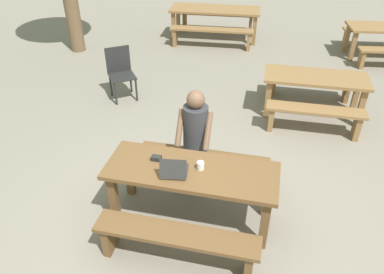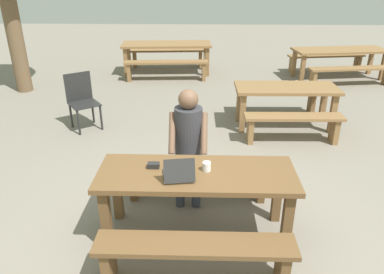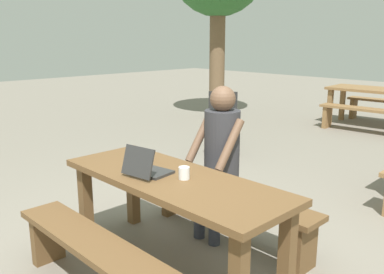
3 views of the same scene
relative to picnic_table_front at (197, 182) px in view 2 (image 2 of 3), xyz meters
name	(u,v)px [view 2 (image 2 of 3)]	position (x,y,z in m)	size (l,w,h in m)	color
ground_plane	(196,233)	(0.00, 0.00, -0.61)	(30.00, 30.00, 0.00)	gray
picnic_table_front	(197,182)	(0.00, 0.00, 0.00)	(1.89, 0.70, 0.72)	brown
bench_near	(195,253)	(0.00, -0.66, -0.28)	(1.68, 0.30, 0.43)	brown
bench_far	(197,173)	(0.00, 0.66, -0.28)	(1.68, 0.30, 0.43)	brown
laptop	(179,173)	(-0.16, -0.11, 0.17)	(0.32, 0.33, 0.23)	#2D2D2D
small_pouch	(153,165)	(-0.42, 0.07, 0.14)	(0.11, 0.07, 0.05)	black
coffee_mug	(207,166)	(0.09, 0.03, 0.16)	(0.08, 0.08, 0.09)	white
person_seated	(188,139)	(-0.10, 0.62, 0.16)	(0.41, 0.41, 1.33)	#333847
plastic_chair	(82,100)	(-1.94, 2.72, -0.12)	(0.61, 0.61, 0.92)	#262626
picnic_table_mid	(167,47)	(-0.85, 6.23, 0.05)	(2.24, 0.97, 0.76)	olive
bench_mid_south	(166,66)	(-0.81, 5.56, -0.25)	(1.99, 0.43, 0.47)	olive
bench_mid_north	(168,54)	(-0.90, 6.89, -0.25)	(1.99, 0.43, 0.47)	olive
picnic_table_rear	(286,94)	(1.43, 2.83, -0.02)	(1.67, 0.73, 0.71)	olive
bench_rear_south	(293,123)	(1.44, 2.21, -0.28)	(1.50, 0.33, 0.44)	olive
bench_rear_north	(277,97)	(1.42, 3.46, -0.28)	(1.50, 0.33, 0.44)	olive
picnic_table_distant	(340,53)	(3.32, 5.91, 0.00)	(2.28, 1.05, 0.70)	olive
bench_distant_south	(351,72)	(3.41, 5.25, -0.28)	(1.99, 0.57, 0.43)	olive
bench_distant_north	(326,59)	(3.23, 6.56, -0.28)	(1.99, 0.57, 0.43)	olive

